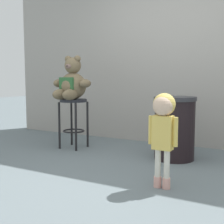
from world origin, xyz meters
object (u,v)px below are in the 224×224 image
Objects in this scene: trash_bin at (175,128)px; bar_stool_with_teddy at (73,113)px; teddy_bear at (72,83)px; child_walking at (163,120)px.

bar_stool_with_teddy is at bearing -176.16° from trash_bin.
trash_bin is at bearing 5.01° from teddy_bear.
teddy_bear is 0.71× the size of child_walking.
child_walking is at bearing -78.05° from trash_bin.
bar_stool_with_teddy is 0.43m from teddy_bear.
teddy_bear is at bearing -174.99° from trash_bin.
child_walking is at bearing -28.43° from teddy_bear.
child_walking is 1.09m from trash_bin.
trash_bin is (-0.22, 1.04, -0.24)m from child_walking.
trash_bin is at bearing 100.84° from child_walking.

